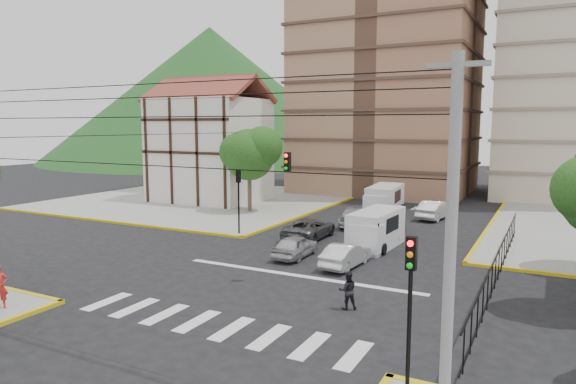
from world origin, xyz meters
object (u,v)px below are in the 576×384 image
Objects in this scene: van_right_lane at (375,230)px; car_silver_front_left at (295,246)px; traffic_light_se at (410,289)px; traffic_light_nw at (239,190)px; car_white_front_right at (346,255)px; van_left_lane at (384,201)px; pedestrian_crosswalk at (348,290)px.

van_right_lane is 5.33m from car_silver_front_left.
traffic_light_se and traffic_light_nw have the same top height.
traffic_light_nw is 0.84× the size of van_right_lane.
traffic_light_nw is 10.42m from car_white_front_right.
van_left_lane reaches higher than pedestrian_crosswalk.
van_left_lane is (-9.17, 27.88, -1.91)m from traffic_light_se.
traffic_light_se is 0.84× the size of van_right_lane.
pedestrian_crosswalk is at bearing 124.55° from traffic_light_se.
van_right_lane is (9.38, 0.70, -1.99)m from traffic_light_nw.
traffic_light_se is at bearing -45.00° from traffic_light_nw.
traffic_light_se reaches higher than van_right_lane.
van_left_lane reaches higher than car_white_front_right.
car_silver_front_left is at bearing -5.78° from car_white_front_right.
car_white_front_right is at bearing -99.33° from pedestrian_crosswalk.
traffic_light_se is 22.06m from traffic_light_nw.
traffic_light_nw reaches higher than car_white_front_right.
car_silver_front_left is at bearing -29.50° from traffic_light_nw.
traffic_light_nw is (-15.60, 15.60, 0.00)m from traffic_light_se.
traffic_light_nw is 2.77× the size of pedestrian_crosswalk.
traffic_light_se is 1.16× the size of car_silver_front_left.
van_left_lane is at bearing -92.44° from car_silver_front_left.
van_right_lane is at bearing -130.28° from car_silver_front_left.
van_left_lane reaches higher than car_silver_front_left.
pedestrian_crosswalk is (11.66, -9.88, -2.32)m from traffic_light_nw.
van_left_lane is at bearing -107.79° from pedestrian_crosswalk.
traffic_light_se is at bearing 127.19° from car_silver_front_left.
pedestrian_crosswalk reaches higher than car_silver_front_left.
pedestrian_crosswalk is at bearing -40.27° from traffic_light_nw.
traffic_light_se is 17.56m from van_right_lane.
car_white_front_right is at bearing -23.12° from traffic_light_nw.
car_silver_front_left is at bearing -95.16° from van_left_lane.
traffic_light_nw reaches higher than pedestrian_crosswalk.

